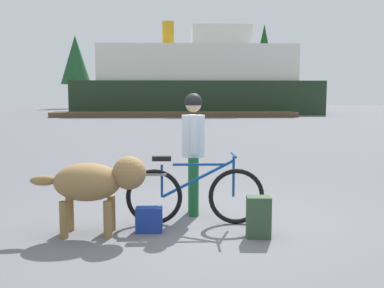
% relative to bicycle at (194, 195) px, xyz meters
% --- Properties ---
extents(ground_plane, '(160.00, 160.00, 0.00)m').
position_rel_bicycle_xyz_m(ground_plane, '(0.14, -0.06, -0.39)').
color(ground_plane, slate).
extents(bicycle, '(1.79, 0.44, 0.92)m').
position_rel_bicycle_xyz_m(bicycle, '(0.00, 0.00, 0.00)').
color(bicycle, black).
rests_on(bicycle, ground_plane).
extents(person_cyclist, '(0.32, 0.53, 1.69)m').
position_rel_bicycle_xyz_m(person_cyclist, '(0.01, 0.51, 0.63)').
color(person_cyclist, '#19592D').
rests_on(person_cyclist, ground_plane).
extents(dog, '(1.38, 0.54, 0.94)m').
position_rel_bicycle_xyz_m(dog, '(-1.18, -0.36, 0.24)').
color(dog, olive).
rests_on(dog, ground_plane).
extents(backpack, '(0.29, 0.22, 0.49)m').
position_rel_bicycle_xyz_m(backpack, '(0.73, -0.55, -0.15)').
color(backpack, '#334C33').
rests_on(backpack, ground_plane).
extents(handbag_pannier, '(0.32, 0.19, 0.31)m').
position_rel_bicycle_xyz_m(handbag_pannier, '(-0.56, -0.31, -0.24)').
color(handbag_pannier, navy).
rests_on(handbag_pannier, ground_plane).
extents(dock_pier, '(19.44, 2.53, 0.40)m').
position_rel_bicycle_xyz_m(dock_pier, '(-0.37, 30.17, -0.19)').
color(dock_pier, brown).
rests_on(dock_pier, ground_plane).
extents(ferry_boat, '(22.05, 8.92, 8.59)m').
position_rel_bicycle_xyz_m(ferry_boat, '(1.76, 36.89, 2.62)').
color(ferry_boat, '#1E331E').
rests_on(ferry_boat, ground_plane).
extents(sailboat_moored, '(7.32, 2.05, 6.93)m').
position_rel_bicycle_xyz_m(sailboat_moored, '(4.13, 41.04, 0.09)').
color(sailboat_moored, silver).
rests_on(sailboat_moored, ground_plane).
extents(pine_tree_far_left, '(3.98, 3.98, 9.75)m').
position_rel_bicycle_xyz_m(pine_tree_far_left, '(-13.75, 55.35, 6.11)').
color(pine_tree_far_left, '#4C331E').
rests_on(pine_tree_far_left, ground_plane).
extents(pine_tree_center, '(3.69, 3.69, 10.00)m').
position_rel_bicycle_xyz_m(pine_tree_center, '(2.42, 57.71, 5.82)').
color(pine_tree_center, '#4C331E').
rests_on(pine_tree_center, ground_plane).
extents(pine_tree_far_right, '(3.52, 3.52, 11.19)m').
position_rel_bicycle_xyz_m(pine_tree_far_right, '(11.51, 54.45, 6.56)').
color(pine_tree_far_right, '#4C331E').
rests_on(pine_tree_far_right, ground_plane).
extents(pine_tree_mid_back, '(3.57, 3.57, 9.81)m').
position_rel_bicycle_xyz_m(pine_tree_mid_back, '(3.62, 60.82, 5.82)').
color(pine_tree_mid_back, '#4C331E').
rests_on(pine_tree_mid_back, ground_plane).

